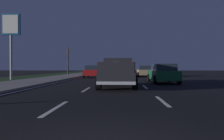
{
  "coord_description": "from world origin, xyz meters",
  "views": [
    {
      "loc": [
        -2.63,
        -0.25,
        1.22
      ],
      "look_at": [
        13.1,
        0.5,
        1.06
      ],
      "focal_mm": 32.56,
      "sensor_mm": 36.0,
      "label": 1
    }
  ],
  "objects_px": {
    "gas_price_sign": "(11,30)",
    "sedan_red": "(93,71)",
    "sedan_white": "(121,70)",
    "sedan_tan": "(144,71)",
    "bare_tree_far": "(68,60)",
    "pickup_truck": "(118,72)",
    "sedan_green": "(163,73)"
  },
  "relations": [
    {
      "from": "pickup_truck",
      "to": "gas_price_sign",
      "type": "relative_size",
      "value": 0.8
    },
    {
      "from": "bare_tree_far",
      "to": "gas_price_sign",
      "type": "bearing_deg",
      "value": 178.94
    },
    {
      "from": "sedan_tan",
      "to": "gas_price_sign",
      "type": "xyz_separation_m",
      "value": [
        -8.52,
        14.51,
        4.31
      ]
    },
    {
      "from": "sedan_white",
      "to": "gas_price_sign",
      "type": "xyz_separation_m",
      "value": [
        -16.19,
        11.17,
        4.31
      ]
    },
    {
      "from": "sedan_tan",
      "to": "sedan_green",
      "type": "xyz_separation_m",
      "value": [
        -12.07,
        -0.18,
        0.0
      ]
    },
    {
      "from": "sedan_tan",
      "to": "bare_tree_far",
      "type": "bearing_deg",
      "value": 49.49
    },
    {
      "from": "gas_price_sign",
      "to": "sedan_red",
      "type": "bearing_deg",
      "value": -52.06
    },
    {
      "from": "sedan_red",
      "to": "gas_price_sign",
      "type": "bearing_deg",
      "value": 127.94
    },
    {
      "from": "pickup_truck",
      "to": "sedan_red",
      "type": "relative_size",
      "value": 1.23
    },
    {
      "from": "sedan_red",
      "to": "sedan_white",
      "type": "distance_m",
      "value": 10.87
    },
    {
      "from": "sedan_tan",
      "to": "sedan_green",
      "type": "distance_m",
      "value": 12.07
    },
    {
      "from": "sedan_tan",
      "to": "sedan_white",
      "type": "bearing_deg",
      "value": 23.56
    },
    {
      "from": "sedan_tan",
      "to": "gas_price_sign",
      "type": "distance_m",
      "value": 17.37
    },
    {
      "from": "pickup_truck",
      "to": "gas_price_sign",
      "type": "bearing_deg",
      "value": 56.82
    },
    {
      "from": "pickup_truck",
      "to": "sedan_tan",
      "type": "bearing_deg",
      "value": -12.3
    },
    {
      "from": "pickup_truck",
      "to": "bare_tree_far",
      "type": "distance_m",
      "value": 29.88
    },
    {
      "from": "sedan_green",
      "to": "bare_tree_far",
      "type": "relative_size",
      "value": 0.81
    },
    {
      "from": "sedan_tan",
      "to": "sedan_red",
      "type": "distance_m",
      "value": 7.39
    },
    {
      "from": "sedan_white",
      "to": "gas_price_sign",
      "type": "distance_m",
      "value": 20.14
    },
    {
      "from": "pickup_truck",
      "to": "sedan_red",
      "type": "height_order",
      "value": "pickup_truck"
    },
    {
      "from": "pickup_truck",
      "to": "sedan_white",
      "type": "bearing_deg",
      "value": -0.23
    },
    {
      "from": "sedan_tan",
      "to": "sedan_white",
      "type": "relative_size",
      "value": 0.99
    },
    {
      "from": "pickup_truck",
      "to": "sedan_tan",
      "type": "height_order",
      "value": "pickup_truck"
    },
    {
      "from": "gas_price_sign",
      "to": "sedan_tan",
      "type": "bearing_deg",
      "value": -59.57
    },
    {
      "from": "pickup_truck",
      "to": "sedan_white",
      "type": "relative_size",
      "value": 1.23
    },
    {
      "from": "sedan_green",
      "to": "sedan_white",
      "type": "bearing_deg",
      "value": 10.11
    },
    {
      "from": "pickup_truck",
      "to": "bare_tree_far",
      "type": "height_order",
      "value": "bare_tree_far"
    },
    {
      "from": "sedan_white",
      "to": "gas_price_sign",
      "type": "bearing_deg",
      "value": 145.41
    },
    {
      "from": "sedan_red",
      "to": "sedan_white",
      "type": "bearing_deg",
      "value": -19.17
    },
    {
      "from": "pickup_truck",
      "to": "sedan_tan",
      "type": "relative_size",
      "value": 1.24
    },
    {
      "from": "sedan_white",
      "to": "bare_tree_far",
      "type": "relative_size",
      "value": 0.81
    },
    {
      "from": "sedan_green",
      "to": "sedan_white",
      "type": "relative_size",
      "value": 1.0
    }
  ]
}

